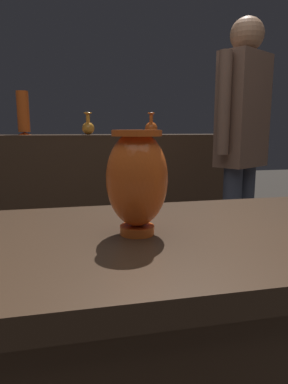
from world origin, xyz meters
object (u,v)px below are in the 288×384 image
Objects in this scene: shelf_vase_right at (151,127)px; shelf_vase_left at (23,113)px; shelf_vase_center at (88,127)px; visitor_near_right at (242,139)px; vase_centerpiece at (137,179)px.

shelf_vase_left is at bearing 172.37° from shelf_vase_right.
shelf_vase_left is at bearing 178.05° from shelf_vase_center.
visitor_near_right is (1.35, -1.13, -0.18)m from shelf_vase_left.
shelf_vase_left is (-1.04, 0.14, 0.11)m from shelf_vase_right.
shelf_vase_right reaches higher than vase_centerpiece.
shelf_vase_center reaches higher than shelf_vase_right.
vase_centerpiece is 0.15× the size of visitor_near_right.
shelf_vase_center is 0.53× the size of shelf_vase_left.
shelf_vase_left is (-0.49, 2.27, 0.23)m from vase_centerpiece.
visitor_near_right is at bearing -53.24° from shelf_vase_center.
shelf_vase_right is 0.11× the size of visitor_near_right.
shelf_vase_left is at bearing 102.16° from vase_centerpiece.
vase_centerpiece is 0.69× the size of shelf_vase_left.
shelf_vase_left reaches higher than shelf_vase_center.
shelf_vase_center is 0.53m from shelf_vase_left.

